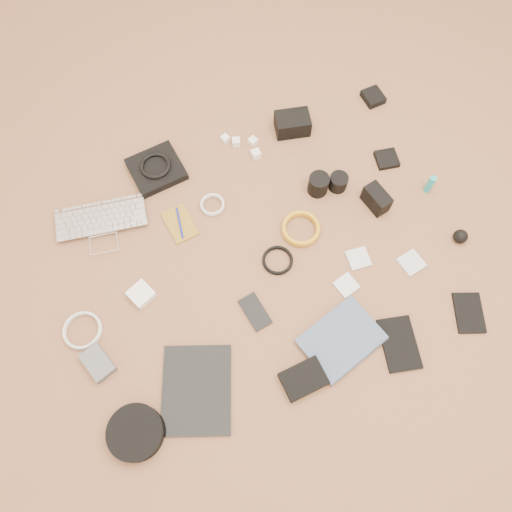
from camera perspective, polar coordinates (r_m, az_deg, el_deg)
name	(u,v)px	position (r m, az deg, el deg)	size (l,w,h in m)	color
laptop	(103,230)	(1.87, -17.09, 2.83)	(0.33, 0.23, 0.03)	silver
headphone_pouch	(156,169)	(1.95, -11.32, 9.71)	(0.19, 0.18, 0.03)	black
headphones	(155,166)	(1.93, -11.45, 10.09)	(0.12, 0.12, 0.01)	black
charger_a	(225,139)	(2.00, -3.54, 13.24)	(0.03, 0.03, 0.03)	white
charger_b	(236,142)	(1.99, -2.29, 12.90)	(0.03, 0.03, 0.03)	white
charger_c	(253,142)	(1.99, -0.36, 12.95)	(0.03, 0.03, 0.03)	white
charger_d	(256,154)	(1.95, -0.01, 11.58)	(0.03, 0.03, 0.03)	white
dslr_camera	(292,124)	(2.01, 4.18, 14.86)	(0.13, 0.09, 0.08)	black
lens_pouch	(373,97)	(2.17, 13.24, 17.28)	(0.07, 0.08, 0.03)	black
notebook_olive	(180,224)	(1.83, -8.69, 3.67)	(0.09, 0.14, 0.01)	olive
pen_blue	(180,223)	(1.83, -8.72, 3.78)	(0.01, 0.01, 0.13)	#131F9D
cable_white_a	(213,205)	(1.85, -4.99, 5.78)	(0.09, 0.09, 0.01)	silver
lens_a	(318,184)	(1.86, 7.14, 8.12)	(0.08, 0.08, 0.08)	black
lens_b	(338,182)	(1.89, 9.38, 8.33)	(0.07, 0.07, 0.06)	black
card_reader	(387,159)	(2.01, 14.71, 10.67)	(0.08, 0.08, 0.02)	black
power_brick	(141,294)	(1.74, -12.99, -4.29)	(0.07, 0.07, 0.03)	white
cable_white_b	(83,331)	(1.77, -19.16, -8.07)	(0.13, 0.13, 0.01)	silver
cable_black	(278,261)	(1.75, 2.48, -0.55)	(0.11, 0.11, 0.01)	black
cable_yellow	(301,230)	(1.81, 5.13, 3.03)	(0.14, 0.14, 0.02)	gold
flash	(376,199)	(1.87, 13.59, 6.36)	(0.06, 0.10, 0.08)	black
lens_cleaner	(430,184)	(1.96, 19.27, 7.75)	(0.02, 0.02, 0.08)	#1BA2B1
battery_charger	(98,363)	(1.72, -17.63, -11.57)	(0.07, 0.11, 0.03)	#58585D
tablet	(197,390)	(1.65, -6.80, -14.91)	(0.22, 0.28, 0.01)	black
phone	(255,312)	(1.69, -0.11, -6.39)	(0.06, 0.12, 0.01)	black
filter_case_left	(346,285)	(1.75, 10.28, -3.32)	(0.07, 0.07, 0.01)	silver
filter_case_mid	(358,259)	(1.79, 11.61, -0.29)	(0.07, 0.07, 0.01)	silver
filter_case_right	(411,263)	(1.83, 17.33, -0.74)	(0.08, 0.08, 0.01)	silver
air_blower	(460,236)	(1.91, 22.33, 2.09)	(0.05, 0.05, 0.05)	black
headphone_case	(136,433)	(1.65, -13.59, -19.02)	(0.17, 0.17, 0.05)	black
drive_case	(303,379)	(1.64, 5.44, -13.81)	(0.14, 0.10, 0.03)	black
paperback	(361,362)	(1.68, 11.88, -11.77)	(0.19, 0.25, 0.02)	#445673
notebook_black_a	(399,344)	(1.73, 16.06, -9.62)	(0.11, 0.18, 0.01)	black
notebook_black_b	(469,313)	(1.83, 23.15, -5.99)	(0.09, 0.14, 0.01)	black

